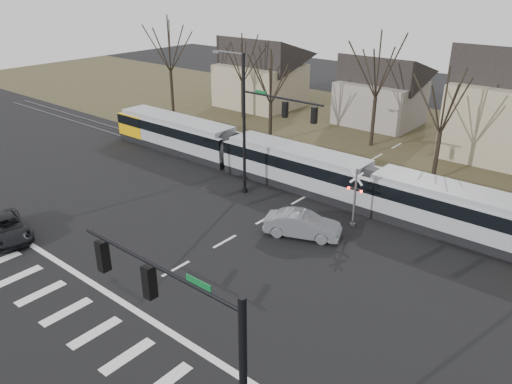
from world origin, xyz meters
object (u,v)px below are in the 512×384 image
Objects in this scene: sedan at (303,225)px; rail_crossing_signal at (355,200)px; tram at (295,165)px; suv at (7,228)px.

sedan is 1.25× the size of rail_crossing_signal.
sedan is (5.19, -6.37, -0.88)m from tram.
rail_crossing_signal is at bearing -51.15° from sedan.
tram is 10.03× the size of rail_crossing_signal.
tram is 7.69× the size of suv.
sedan is 18.31m from suv.
sedan is at bearing -119.10° from rail_crossing_signal.
suv is at bearing -136.38° from rail_crossing_signal.
sedan is at bearing -50.86° from tram.
rail_crossing_signal is (1.76, 3.17, 1.10)m from sedan.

